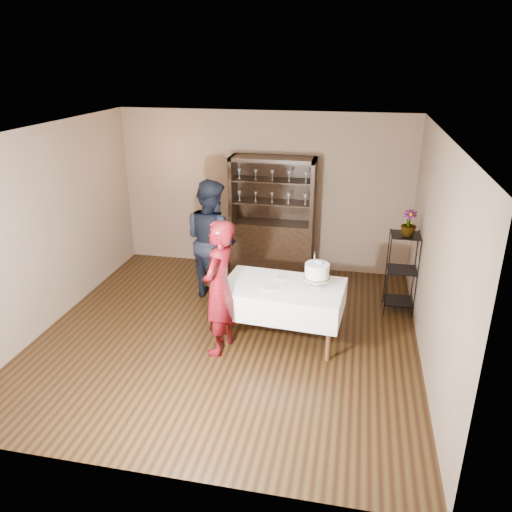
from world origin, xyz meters
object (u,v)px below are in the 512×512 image
object	(u,v)px
cake_table	(283,298)
potted_plant	(409,223)
man	(211,240)
cake	(317,272)
plant_etagere	(402,270)
china_hutch	(272,235)
woman	(219,288)

from	to	relation	value
cake_table	potted_plant	world-z (taller)	potted_plant
man	potted_plant	bearing A→B (deg)	-144.81
cake	potted_plant	size ratio (longest dim) A/B	1.30
man	potted_plant	size ratio (longest dim) A/B	5.06
plant_etagere	man	size ratio (longest dim) A/B	0.65
china_hutch	cake_table	xyz separation A→B (m)	(0.52, -2.18, -0.07)
china_hutch	cake	size ratio (longest dim) A/B	4.21
woman	man	size ratio (longest dim) A/B	0.94
cake_table	plant_etagere	bearing A→B (deg)	35.97
cake_table	cake	bearing A→B (deg)	11.55
cake	cake_table	bearing A→B (deg)	-168.45
woman	cake	distance (m)	1.26
china_hutch	cake_table	size ratio (longest dim) A/B	1.24
man	cake	world-z (taller)	man
cake_table	man	bearing A→B (deg)	139.82
plant_etagere	cake	world-z (taller)	cake
potted_plant	woman	bearing A→B (deg)	-146.71
plant_etagere	woman	distance (m)	2.78
potted_plant	plant_etagere	bearing A→B (deg)	109.63
man	potted_plant	xyz separation A→B (m)	(2.84, 0.01, 0.44)
cake_table	man	world-z (taller)	man
china_hutch	plant_etagere	size ratio (longest dim) A/B	1.67
cake	woman	bearing A→B (deg)	-155.72
cake_table	cake	distance (m)	0.57
cake_table	woman	world-z (taller)	woman
woman	potted_plant	size ratio (longest dim) A/B	4.74
china_hutch	potted_plant	size ratio (longest dim) A/B	5.46
plant_etagere	potted_plant	bearing A→B (deg)	-70.37
plant_etagere	man	world-z (taller)	man
cake	plant_etagere	bearing A→B (deg)	42.53
woman	potted_plant	bearing A→B (deg)	130.84
plant_etagere	potted_plant	size ratio (longest dim) A/B	3.28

